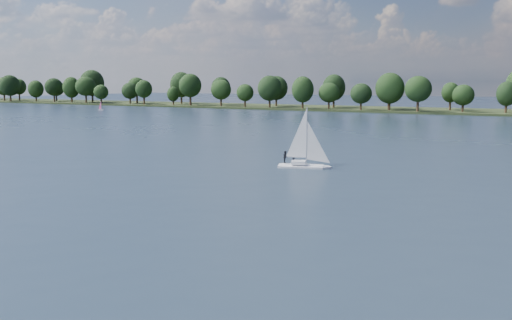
# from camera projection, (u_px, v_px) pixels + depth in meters

# --- Properties ---
(ground) EXTENTS (700.00, 700.00, 0.00)m
(ground) POSITION_uv_depth(u_px,v_px,m) (381.00, 138.00, 119.09)
(ground) COLOR #233342
(ground) RESTS_ON ground
(far_shore) EXTENTS (660.00, 40.00, 1.50)m
(far_shore) POSITION_uv_depth(u_px,v_px,m) (468.00, 112.00, 216.12)
(far_shore) COLOR black
(far_shore) RESTS_ON ground
(sailboat) EXTENTS (6.86, 3.78, 8.70)m
(sailboat) POSITION_uv_depth(u_px,v_px,m) (302.00, 150.00, 77.44)
(sailboat) COLOR silver
(sailboat) RESTS_ON ground
(dinghy_pink) EXTENTS (2.63, 1.34, 4.03)m
(dinghy_pink) POSITION_uv_depth(u_px,v_px,m) (101.00, 108.00, 233.31)
(dinghy_pink) COLOR white
(dinghy_pink) RESTS_ON ground
(pontoon) EXTENTS (4.24, 2.54, 0.50)m
(pontoon) POSITION_uv_depth(u_px,v_px,m) (105.00, 105.00, 282.75)
(pontoon) COLOR slate
(pontoon) RESTS_ON ground
(treeline) EXTENTS (562.97, 74.23, 18.81)m
(treeline) POSITION_uv_depth(u_px,v_px,m) (434.00, 91.00, 217.82)
(treeline) COLOR black
(treeline) RESTS_ON ground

